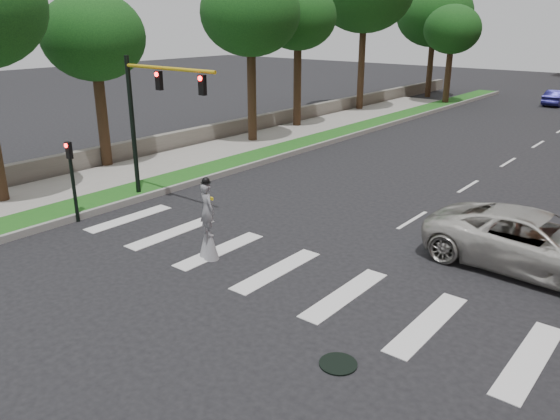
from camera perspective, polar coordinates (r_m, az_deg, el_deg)
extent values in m
plane|color=black|center=(16.17, 1.01, -8.80)|extent=(160.00, 160.00, 0.00)
cube|color=#184E16|center=(38.00, 5.94, 7.86)|extent=(2.00, 60.00, 0.25)
cube|color=gray|center=(37.44, 7.30, 7.66)|extent=(0.20, 60.00, 0.28)
cube|color=gray|center=(32.39, -8.42, 5.68)|extent=(4.00, 60.00, 0.18)
cube|color=#625D54|center=(42.65, 1.19, 9.79)|extent=(0.50, 56.00, 1.10)
cylinder|color=black|center=(13.30, 6.10, -15.69)|extent=(0.90, 0.90, 0.04)
cylinder|color=black|center=(24.77, -15.11, 8.16)|extent=(0.20, 0.20, 6.20)
cylinder|color=gold|center=(22.38, -11.63, 14.28)|extent=(5.20, 0.14, 0.14)
cube|color=black|center=(22.88, -12.53, 13.07)|extent=(0.28, 0.18, 0.75)
cylinder|color=#FF0C0C|center=(22.80, -12.78, 13.66)|extent=(0.18, 0.06, 0.18)
cube|color=black|center=(21.01, -8.11, 12.80)|extent=(0.28, 0.18, 0.75)
cylinder|color=#FF0C0C|center=(20.91, -8.35, 13.45)|extent=(0.18, 0.06, 0.18)
cylinder|color=black|center=(22.72, -20.77, 2.41)|extent=(0.14, 0.14, 3.00)
cube|color=black|center=(22.38, -21.19, 5.84)|extent=(0.25, 0.16, 0.65)
cylinder|color=#FF0C0C|center=(22.29, -21.47, 6.29)|extent=(0.16, 0.05, 0.16)
cylinder|color=#2F1F13|center=(18.39, -7.22, -3.92)|extent=(0.07, 0.07, 0.82)
cylinder|color=#2F1F13|center=(18.66, -7.67, -3.60)|extent=(0.07, 0.07, 0.82)
cone|color=slate|center=(18.35, -7.23, -3.63)|extent=(0.52, 0.52, 1.02)
cone|color=slate|center=(18.62, -7.69, -3.31)|extent=(0.52, 0.52, 1.02)
imported|color=slate|center=(18.05, -7.63, 0.08)|extent=(0.76, 0.61, 1.81)
sphere|color=black|center=(17.76, -7.77, 3.02)|extent=(0.26, 0.26, 0.26)
cylinder|color=black|center=(17.77, -7.76, 2.87)|extent=(0.34, 0.34, 0.02)
cube|color=yellow|center=(17.96, -7.30, 1.67)|extent=(0.22, 0.05, 0.10)
imported|color=beige|center=(19.06, 25.10, -3.12)|extent=(6.87, 3.38, 1.88)
imported|color=navy|center=(57.73, 26.95, 10.43)|extent=(1.65, 4.38, 1.43)
cylinder|color=#2F1F13|center=(30.56, -18.08, 9.22)|extent=(0.56, 0.56, 5.50)
ellipsoid|color=#0F3411|center=(30.18, -18.90, 16.78)|extent=(5.18, 5.18, 4.40)
cylinder|color=#2F1F13|center=(35.41, -2.97, 12.18)|extent=(0.56, 0.56, 6.45)
ellipsoid|color=#0F3411|center=(35.14, -3.11, 19.90)|extent=(6.12, 6.12, 5.20)
cylinder|color=#2F1F13|center=(40.56, 1.82, 13.09)|extent=(0.56, 0.56, 6.42)
ellipsoid|color=#0F3411|center=(40.32, 1.90, 19.54)|extent=(5.38, 5.38, 4.58)
cylinder|color=#2F1F13|center=(48.81, 8.50, 14.81)|extent=(0.56, 0.56, 7.87)
cylinder|color=#2F1F13|center=(59.33, 15.41, 14.32)|extent=(0.56, 0.56, 6.22)
ellipsoid|color=#0F3411|center=(59.16, 15.86, 19.12)|extent=(7.48, 7.48, 6.36)
cylinder|color=#2F1F13|center=(54.11, 17.14, 13.34)|extent=(0.56, 0.56, 5.47)
ellipsoid|color=#0F3411|center=(53.89, 17.57, 17.56)|extent=(5.09, 5.09, 4.33)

